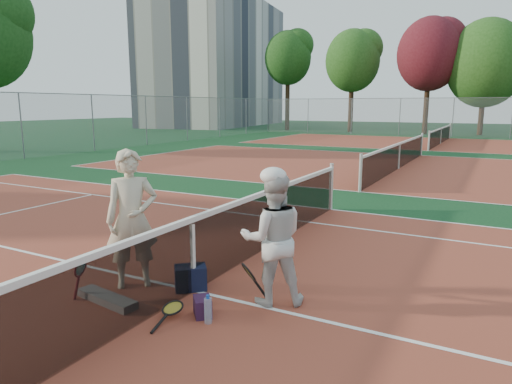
% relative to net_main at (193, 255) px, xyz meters
% --- Properties ---
extents(ground, '(130.00, 130.00, 0.00)m').
position_rel_net_main_xyz_m(ground, '(0.00, 0.00, -0.51)').
color(ground, '#0E3619').
rests_on(ground, ground).
extents(court_main, '(23.77, 10.97, 0.01)m').
position_rel_net_main_xyz_m(court_main, '(0.00, 0.00, -0.51)').
color(court_main, brown).
rests_on(court_main, ground).
extents(court_far_a, '(23.77, 10.97, 0.01)m').
position_rel_net_main_xyz_m(court_far_a, '(0.00, 13.50, -0.51)').
color(court_far_a, brown).
rests_on(court_far_a, ground).
extents(court_far_b, '(23.77, 10.97, 0.01)m').
position_rel_net_main_xyz_m(court_far_b, '(0.00, 27.00, -0.51)').
color(court_far_b, brown).
rests_on(court_far_b, ground).
extents(net_main, '(0.10, 10.98, 1.02)m').
position_rel_net_main_xyz_m(net_main, '(0.00, 0.00, 0.00)').
color(net_main, black).
rests_on(net_main, ground).
extents(net_far_a, '(0.10, 10.98, 1.02)m').
position_rel_net_main_xyz_m(net_far_a, '(0.00, 13.50, 0.00)').
color(net_far_a, black).
rests_on(net_far_a, ground).
extents(net_far_b, '(0.10, 10.98, 1.02)m').
position_rel_net_main_xyz_m(net_far_b, '(0.00, 27.00, 0.00)').
color(net_far_b, black).
rests_on(net_far_b, ground).
extents(fence_back, '(32.00, 0.06, 3.00)m').
position_rel_net_main_xyz_m(fence_back, '(0.00, 34.00, 0.99)').
color(fence_back, slate).
rests_on(fence_back, ground).
extents(apartment_block, '(12.96, 23.18, 15.00)m').
position_rel_net_main_xyz_m(apartment_block, '(-28.00, 44.00, 6.99)').
color(apartment_block, beige).
rests_on(apartment_block, ground).
extents(player_a, '(0.80, 0.80, 1.87)m').
position_rel_net_main_xyz_m(player_a, '(-0.83, -0.21, 0.43)').
color(player_a, beige).
rests_on(player_a, ground).
extents(player_b, '(1.01, 0.95, 1.64)m').
position_rel_net_main_xyz_m(player_b, '(1.07, 0.19, 0.31)').
color(player_b, silver).
rests_on(player_b, ground).
extents(racket_red, '(0.25, 0.31, 0.58)m').
position_rel_net_main_xyz_m(racket_red, '(-1.06, -0.90, -0.22)').
color(racket_red, maroon).
rests_on(racket_red, ground).
extents(racket_black_held, '(0.43, 0.44, 0.52)m').
position_rel_net_main_xyz_m(racket_black_held, '(0.82, 0.03, -0.25)').
color(racket_black_held, black).
rests_on(racket_black_held, ground).
extents(racket_spare, '(0.35, 0.63, 0.14)m').
position_rel_net_main_xyz_m(racket_spare, '(0.22, -0.71, -0.44)').
color(racket_spare, black).
rests_on(racket_spare, ground).
extents(sports_bag_navy, '(0.50, 0.48, 0.32)m').
position_rel_net_main_xyz_m(sports_bag_navy, '(-0.08, 0.04, -0.35)').
color(sports_bag_navy, black).
rests_on(sports_bag_navy, ground).
extents(sports_bag_purple, '(0.32, 0.33, 0.22)m').
position_rel_net_main_xyz_m(sports_bag_purple, '(0.51, -0.54, -0.40)').
color(sports_bag_purple, '#28102C').
rests_on(sports_bag_purple, ground).
extents(net_cover_canvas, '(0.97, 0.35, 0.10)m').
position_rel_net_main_xyz_m(net_cover_canvas, '(-0.75, -0.80, -0.46)').
color(net_cover_canvas, slate).
rests_on(net_cover_canvas, ground).
extents(water_bottle, '(0.09, 0.09, 0.30)m').
position_rel_net_main_xyz_m(water_bottle, '(0.68, -0.66, -0.36)').
color(water_bottle, silver).
rests_on(water_bottle, ground).
extents(tree_back_0, '(4.53, 4.53, 9.59)m').
position_rel_net_main_xyz_m(tree_back_0, '(-15.62, 37.52, 6.43)').
color(tree_back_0, '#382314').
rests_on(tree_back_0, ground).
extents(tree_back_1, '(4.88, 4.88, 9.22)m').
position_rel_net_main_xyz_m(tree_back_1, '(-9.09, 37.26, 5.87)').
color(tree_back_1, '#382314').
rests_on(tree_back_1, ground).
extents(tree_back_maroon, '(5.33, 5.33, 9.71)m').
position_rel_net_main_xyz_m(tree_back_maroon, '(-2.47, 37.20, 6.12)').
color(tree_back_maroon, '#382314').
rests_on(tree_back_maroon, ground).
extents(tree_back_3, '(6.19, 6.19, 9.35)m').
position_rel_net_main_xyz_m(tree_back_3, '(1.80, 37.92, 5.27)').
color(tree_back_3, '#382314').
rests_on(tree_back_3, ground).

